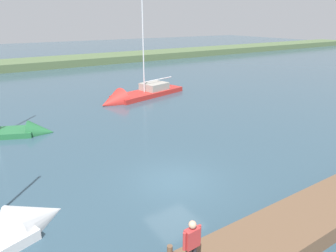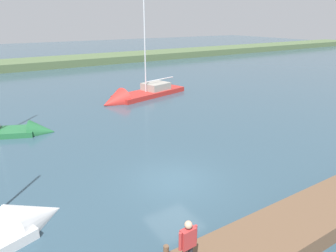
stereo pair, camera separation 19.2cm
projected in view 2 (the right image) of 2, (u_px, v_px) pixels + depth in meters
The scene contains 6 objects.
ground_plane at pixel (174, 181), 15.45m from camera, with size 200.00×200.00×0.00m, color #2D4756.
far_shoreline at pixel (24, 68), 50.15m from camera, with size 180.00×8.00×2.40m, color #4C603D.
dock_pier at pixel (268, 242), 10.71m from camera, with size 24.46×2.20×0.74m, color brown.
sailboat_far_left at pixel (9, 133), 21.52m from camera, with size 7.51×4.57×8.12m.
sailboat_far_right at pixel (136, 97), 31.05m from camera, with size 10.25×4.93×12.58m.
person_on_dock at pixel (188, 243), 8.70m from camera, with size 0.65×0.25×1.70m.
Camera 2 is at (7.65, 11.34, 7.69)m, focal length 33.14 mm.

